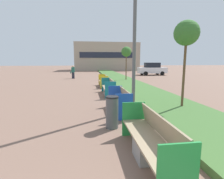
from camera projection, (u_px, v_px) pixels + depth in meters
The scene contains 12 objects.
planter_grass_strip at pixel (140, 90), 12.02m from camera, with size 2.80×120.00×0.18m.
building_backdrop at pixel (106, 57), 41.52m from camera, with size 14.29×8.55×6.16m.
bench_green_frame at pixel (150, 142), 3.63m from camera, with size 0.65×2.46×0.94m.
bench_blue_frame at pixel (120, 103), 7.01m from camera, with size 0.65×2.02×0.94m.
bench_teal_frame at pixel (109, 88), 10.79m from camera, with size 0.65×2.42×0.94m.
bench_yellow_frame at pixel (104, 82), 14.23m from camera, with size 0.65×2.05×0.94m.
litter_bin at pixel (112, 112), 5.34m from camera, with size 0.40×0.40×0.99m.
street_lamp_post at pixel (135, 14), 6.78m from camera, with size 0.24×0.44×6.96m.
sapling_tree_near at pixel (186, 34), 6.90m from camera, with size 0.99×0.99×3.64m.
sapling_tree_far at pixel (126, 52), 17.67m from camera, with size 1.02×1.02×3.52m.
pedestrian_walking at pixel (73, 72), 20.87m from camera, with size 0.53×0.24×1.57m.
parked_car_distant at pixel (152, 69), 26.27m from camera, with size 4.30×2.01×1.86m.
Camera 1 is at (-0.31, 0.51, 2.03)m, focal length 28.00 mm.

